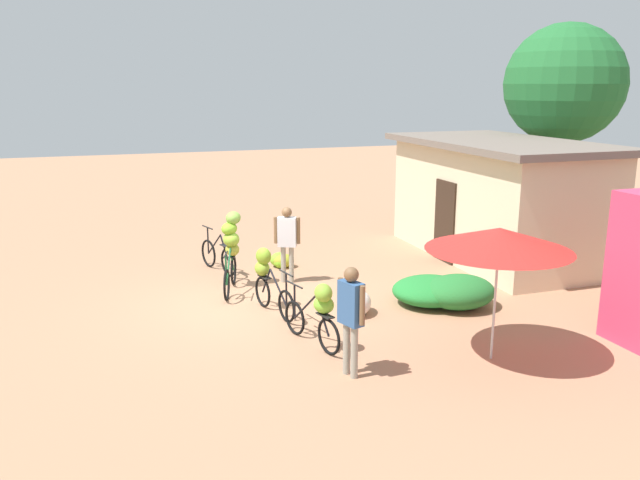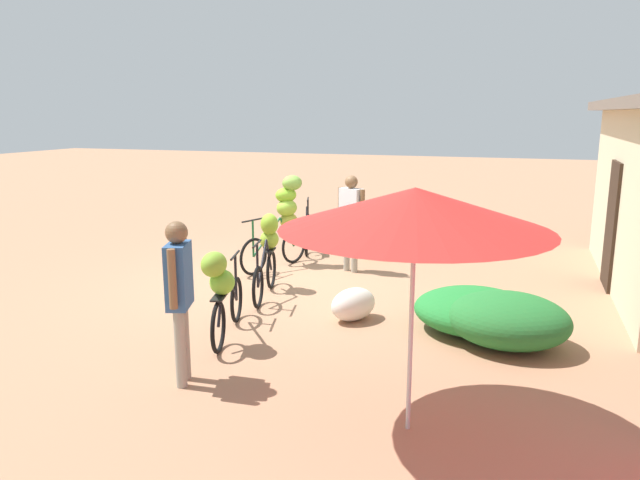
% 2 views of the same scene
% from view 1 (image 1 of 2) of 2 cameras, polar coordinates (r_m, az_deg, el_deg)
% --- Properties ---
extents(ground_plane, '(60.00, 60.00, 0.00)m').
position_cam_1_polar(ground_plane, '(13.01, -5.83, -5.52)').
color(ground_plane, '#AB7A5A').
extents(building_low, '(6.21, 3.39, 2.94)m').
position_cam_1_polar(building_low, '(16.63, 15.51, 3.59)').
color(building_low, beige).
rests_on(building_low, ground).
extents(tree_behind_building, '(3.26, 3.26, 5.91)m').
position_cam_1_polar(tree_behind_building, '(19.19, 20.94, 12.77)').
color(tree_behind_building, brown).
rests_on(tree_behind_building, ground).
extents(hedge_bush_front_left, '(1.44, 1.55, 0.53)m').
position_cam_1_polar(hedge_bush_front_left, '(12.97, 9.82, -4.47)').
color(hedge_bush_front_left, '#248033').
rests_on(hedge_bush_front_left, ground).
extents(hedge_bush_front_right, '(1.21, 1.45, 0.65)m').
position_cam_1_polar(hedge_bush_front_right, '(12.83, 12.27, -4.52)').
color(hedge_bush_front_right, '#257430').
rests_on(hedge_bush_front_right, ground).
extents(market_umbrella, '(2.26, 2.26, 2.14)m').
position_cam_1_polar(market_umbrella, '(10.14, 15.67, 0.09)').
color(market_umbrella, beige).
rests_on(market_umbrella, ground).
extents(bicycle_leftmost, '(1.58, 0.56, 0.99)m').
position_cam_1_polar(bicycle_leftmost, '(15.10, -9.06, -1.45)').
color(bicycle_leftmost, black).
rests_on(bicycle_leftmost, ground).
extents(bicycle_near_pile, '(1.64, 0.72, 1.64)m').
position_cam_1_polar(bicycle_near_pile, '(13.69, -7.92, -0.38)').
color(bicycle_near_pile, black).
rests_on(bicycle_near_pile, ground).
extents(bicycle_center_loaded, '(1.57, 0.47, 1.21)m').
position_cam_1_polar(bicycle_center_loaded, '(12.32, -4.70, -3.24)').
color(bicycle_center_loaded, black).
rests_on(bicycle_center_loaded, ground).
extents(bicycle_by_shop, '(1.61, 0.57, 1.18)m').
position_cam_1_polar(bicycle_by_shop, '(10.52, -0.15, -6.23)').
color(bicycle_by_shop, black).
rests_on(bicycle_by_shop, ground).
extents(banana_pile_on_ground, '(0.64, 0.64, 0.34)m').
position_cam_1_polar(banana_pile_on_ground, '(15.35, -3.46, -1.84)').
color(banana_pile_on_ground, '#7FBD2E').
rests_on(banana_pile_on_ground, ground).
extents(produce_sack, '(0.83, 0.73, 0.44)m').
position_cam_1_polar(produce_sack, '(12.23, 3.54, -5.65)').
color(produce_sack, silver).
rests_on(produce_sack, ground).
extents(person_vendor, '(0.55, 0.32, 1.70)m').
position_cam_1_polar(person_vendor, '(9.45, 2.77, -6.25)').
color(person_vendor, gray).
rests_on(person_vendor, ground).
extents(person_bystander, '(0.35, 0.54, 1.69)m').
position_cam_1_polar(person_bystander, '(13.95, -2.95, 0.31)').
color(person_bystander, gray).
rests_on(person_bystander, ground).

